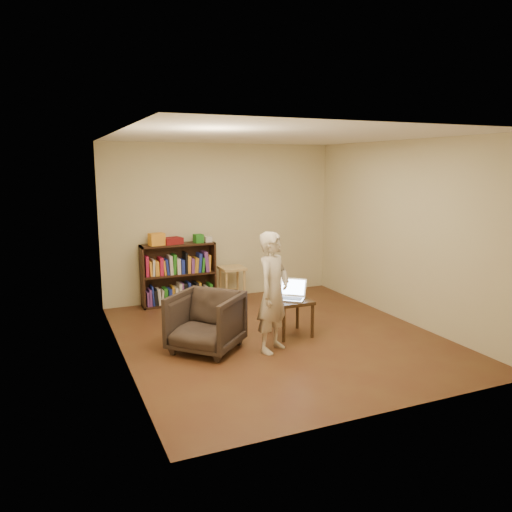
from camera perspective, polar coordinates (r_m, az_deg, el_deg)
name	(u,v)px	position (r m, az deg, el deg)	size (l,w,h in m)	color
floor	(278,337)	(6.72, 2.57, -9.19)	(4.50, 4.50, 0.00)	#4E2619
ceiling	(280,136)	(6.34, 2.77, 13.52)	(4.50, 4.50, 0.00)	white
wall_back	(221,222)	(8.47, -3.98, 3.91)	(4.00, 4.00, 0.00)	beige
wall_left	(120,250)	(5.83, -15.33, 0.62)	(4.50, 4.50, 0.00)	beige
wall_right	(404,232)	(7.49, 16.60, 2.65)	(4.50, 4.50, 0.00)	beige
bookshelf	(178,278)	(8.24, -8.86, -2.44)	(1.20, 0.30, 1.00)	black
box_yellow	(157,239)	(8.00, -11.28, 1.88)	(0.23, 0.17, 0.19)	orange
red_cloth	(172,241)	(8.11, -9.58, 1.73)	(0.31, 0.22, 0.10)	maroon
box_green	(198,238)	(8.18, -6.60, 2.01)	(0.14, 0.14, 0.14)	#24771F
box_white	(208,239)	(8.24, -5.47, 1.92)	(0.11, 0.11, 0.09)	beige
stool	(232,274)	(8.32, -2.74, -2.01)	(0.40, 0.40, 0.58)	tan
armchair	(206,322)	(6.17, -5.76, -7.50)	(0.77, 0.80, 0.72)	#322821
side_table	(291,305)	(6.68, 4.03, -5.65)	(0.48, 0.48, 0.49)	#301F10
laptop	(291,294)	(6.68, 4.06, -4.40)	(0.51, 0.51, 0.24)	silver
person	(273,292)	(6.04, 1.98, -4.16)	(0.54, 0.35, 1.47)	beige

